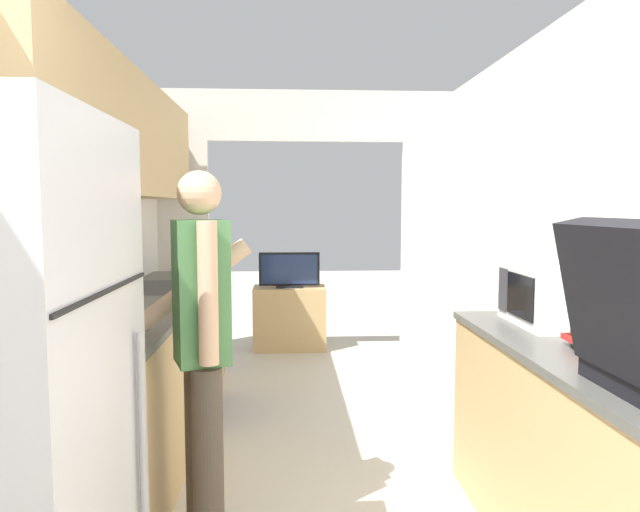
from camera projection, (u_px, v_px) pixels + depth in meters
The scene contains 11 objects.
wall_left at pixel (58, 198), 2.76m from camera, with size 0.38×6.73×2.50m.
wall_right at pixel (638, 256), 2.49m from camera, with size 0.06×6.73×2.50m.
wall_far_with_doorway at pixel (306, 208), 5.18m from camera, with size 3.06×0.06×2.50m.
counter_left at pixel (141, 381), 3.32m from camera, with size 0.62×3.02×0.90m.
counter_right at pixel (600, 470), 2.20m from camera, with size 0.62×1.86×0.90m.
range_oven at pixel (167, 350), 4.02m from camera, with size 0.66×0.77×1.04m.
person at pixel (202, 349), 2.41m from camera, with size 0.51×0.45×1.62m.
microwave at pixel (557, 294), 2.71m from camera, with size 0.41×0.48×0.30m.
book_stack at pixel (608, 341), 2.20m from camera, with size 0.27×0.31×0.10m.
tv_cabinet at pixel (290, 318), 5.88m from camera, with size 0.74×0.42×0.64m.
television at pixel (289, 270), 5.80m from camera, with size 0.62×0.16×0.36m.
Camera 1 is at (-0.17, -0.84, 1.47)m, focal length 32.00 mm.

